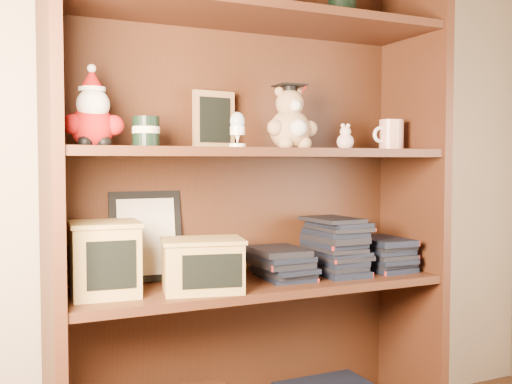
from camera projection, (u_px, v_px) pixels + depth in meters
bookcase at (248, 205)px, 1.84m from camera, size 1.20×0.35×1.60m
shelf_lower at (256, 285)px, 1.80m from camera, size 1.14×0.33×0.02m
shelf_upper at (256, 153)px, 1.78m from camera, size 1.14×0.33×0.02m
santa_plush at (93, 116)px, 1.57m from camera, size 0.16×0.11×0.22m
teachers_tin at (146, 132)px, 1.64m from camera, size 0.08×0.08×0.08m
chalkboard_plaque at (214, 121)px, 1.85m from camera, size 0.14×0.08×0.18m
egg_cup at (237, 128)px, 1.67m from camera, size 0.05×0.05×0.10m
grad_teddy_bear at (291, 124)px, 1.82m from camera, size 0.17×0.14×0.20m
pink_figurine at (345, 139)px, 1.91m from camera, size 0.05×0.05×0.09m
teacher_mug at (391, 135)px, 1.99m from camera, size 0.11×0.08×0.10m
certificate_frame at (146, 236)px, 1.80m from camera, size 0.22×0.06×0.27m
treats_box at (105, 258)px, 1.61m from camera, size 0.20×0.20×0.20m
pencils_box at (203, 265)px, 1.66m from camera, size 0.25×0.20×0.15m
book_stack_left at (282, 263)px, 1.84m from camera, size 0.14×0.20×0.10m
book_stack_mid at (337, 244)px, 1.92m from camera, size 0.14×0.20×0.19m
book_stack_right at (383, 253)px, 2.00m from camera, size 0.14×0.20×0.11m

